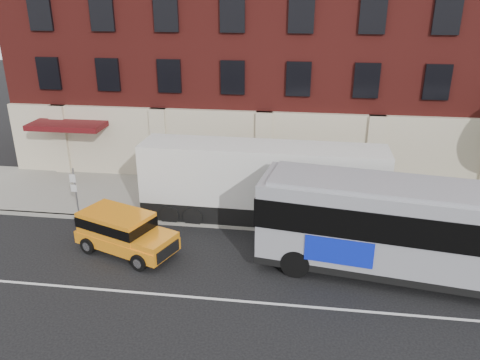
# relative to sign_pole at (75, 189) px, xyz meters

# --- Properties ---
(ground) EXTENTS (120.00, 120.00, 0.00)m
(ground) POSITION_rel_sign_pole_xyz_m (8.50, -6.15, -1.45)
(ground) COLOR black
(ground) RESTS_ON ground
(sidewalk) EXTENTS (60.00, 6.00, 0.15)m
(sidewalk) POSITION_rel_sign_pole_xyz_m (8.50, 2.85, -1.38)
(sidewalk) COLOR gray
(sidewalk) RESTS_ON ground
(kerb) EXTENTS (60.00, 0.25, 0.15)m
(kerb) POSITION_rel_sign_pole_xyz_m (8.50, -0.15, -1.38)
(kerb) COLOR gray
(kerb) RESTS_ON ground
(lane_line) EXTENTS (60.00, 0.12, 0.01)m
(lane_line) POSITION_rel_sign_pole_xyz_m (8.50, -5.65, -1.45)
(lane_line) COLOR silver
(lane_line) RESTS_ON ground
(building) EXTENTS (30.00, 12.10, 15.00)m
(building) POSITION_rel_sign_pole_xyz_m (8.49, 10.77, 6.13)
(building) COLOR #5E1916
(building) RESTS_ON sidewalk
(sign_pole) EXTENTS (0.30, 0.20, 2.50)m
(sign_pole) POSITION_rel_sign_pole_xyz_m (0.00, 0.00, 0.00)
(sign_pole) COLOR slate
(sign_pole) RESTS_ON ground
(city_bus) EXTENTS (13.91, 4.94, 3.73)m
(city_bus) POSITION_rel_sign_pole_xyz_m (15.92, -3.27, 0.61)
(city_bus) COLOR #95969E
(city_bus) RESTS_ON ground
(yellow_suv) EXTENTS (4.59, 3.16, 1.72)m
(yellow_suv) POSITION_rel_sign_pole_xyz_m (3.38, -2.82, -0.47)
(yellow_suv) COLOR orange
(yellow_suv) RESTS_ON ground
(shipping_container) EXTENTS (11.28, 2.61, 3.75)m
(shipping_container) POSITION_rel_sign_pole_xyz_m (8.86, 0.88, 0.40)
(shipping_container) COLOR black
(shipping_container) RESTS_ON ground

